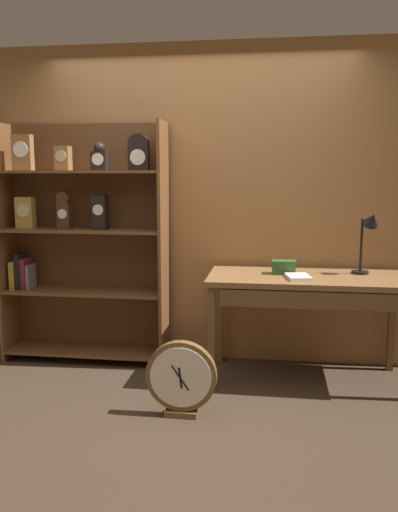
% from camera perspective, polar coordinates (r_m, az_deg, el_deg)
% --- Properties ---
extents(ground_plane, '(10.00, 10.00, 0.00)m').
position_cam_1_polar(ground_plane, '(3.46, -2.83, -17.95)').
color(ground_plane, '#3D2D21').
extents(back_wood_panel, '(4.80, 0.05, 2.60)m').
position_cam_1_polar(back_wood_panel, '(4.39, 0.28, 5.50)').
color(back_wood_panel, '#9E6B3D').
rests_on(back_wood_panel, ground).
extents(bookshelf, '(1.37, 0.35, 1.97)m').
position_cam_1_polar(bookshelf, '(4.46, -12.65, 1.71)').
color(bookshelf, brown).
rests_on(bookshelf, ground).
extents(workbench, '(1.47, 0.68, 0.81)m').
position_cam_1_polar(workbench, '(3.99, 11.66, -3.41)').
color(workbench, brown).
rests_on(workbench, ground).
extents(desk_lamp, '(0.20, 0.20, 0.49)m').
position_cam_1_polar(desk_lamp, '(4.11, 17.92, 2.54)').
color(desk_lamp, black).
rests_on(desk_lamp, workbench).
extents(toolbox_small, '(0.18, 0.12, 0.10)m').
position_cam_1_polar(toolbox_small, '(4.04, 9.15, -1.20)').
color(toolbox_small, '#2D5123').
rests_on(toolbox_small, workbench).
extents(open_repair_manual, '(0.20, 0.25, 0.02)m').
position_cam_1_polar(open_repair_manual, '(3.88, 10.70, -2.24)').
color(open_repair_manual, silver).
rests_on(open_repair_manual, workbench).
extents(round_clock_large, '(0.46, 0.11, 0.50)m').
position_cam_1_polar(round_clock_large, '(3.49, -1.94, -13.09)').
color(round_clock_large, brown).
rests_on(round_clock_large, ground).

